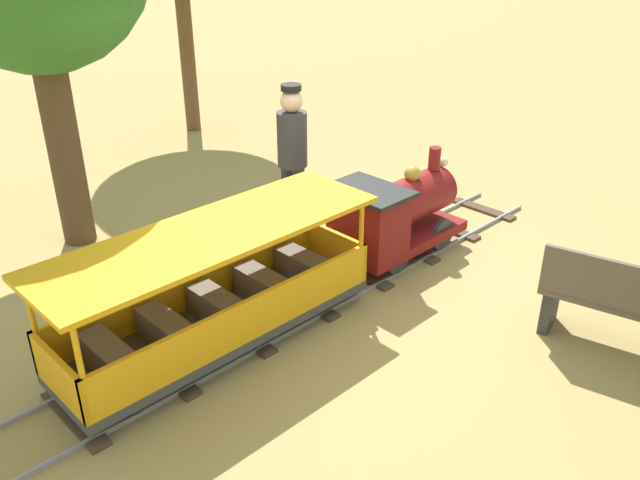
# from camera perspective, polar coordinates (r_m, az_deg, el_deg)

# --- Properties ---
(ground_plane) EXTENTS (60.00, 60.00, 0.00)m
(ground_plane) POSITION_cam_1_polar(r_m,az_deg,el_deg) (5.96, 0.51, -4.50)
(ground_plane) COLOR #A38C51
(track) EXTENTS (0.78, 6.40, 0.04)m
(track) POSITION_cam_1_polar(r_m,az_deg,el_deg) (5.79, -1.42, -5.35)
(track) COLOR gray
(track) RESTS_ON ground_plane
(locomotive) EXTENTS (0.74, 1.45, 0.97)m
(locomotive) POSITION_cam_1_polar(r_m,az_deg,el_deg) (6.34, 6.46, 2.28)
(locomotive) COLOR maroon
(locomotive) RESTS_ON ground_plane
(passenger_car) EXTENTS (0.84, 2.70, 0.97)m
(passenger_car) POSITION_cam_1_polar(r_m,az_deg,el_deg) (5.10, -8.91, -5.22)
(passenger_car) COLOR #3F3F3F
(passenger_car) RESTS_ON ground_plane
(conductor_person) EXTENTS (0.30, 0.30, 1.62)m
(conductor_person) POSITION_cam_1_polar(r_m,az_deg,el_deg) (6.58, -2.44, 7.81)
(conductor_person) COLOR #282D47
(conductor_person) RESTS_ON ground_plane
(park_bench) EXTENTS (1.36, 0.68, 0.82)m
(park_bench) POSITION_cam_1_polar(r_m,az_deg,el_deg) (5.50, 25.39, -5.23)
(park_bench) COLOR brown
(park_bench) RESTS_ON ground_plane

